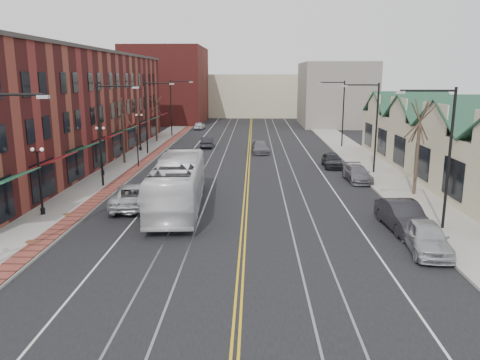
# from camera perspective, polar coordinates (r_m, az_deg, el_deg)

# --- Properties ---
(ground) EXTENTS (160.00, 160.00, 0.00)m
(ground) POSITION_cam_1_polar(r_m,az_deg,el_deg) (21.92, 0.09, -10.90)
(ground) COLOR black
(ground) RESTS_ON ground
(sidewalk_left) EXTENTS (4.00, 120.00, 0.15)m
(sidewalk_left) POSITION_cam_1_polar(r_m,az_deg,el_deg) (42.91, -15.35, 0.50)
(sidewalk_left) COLOR gray
(sidewalk_left) RESTS_ON ground
(sidewalk_right) EXTENTS (4.00, 120.00, 0.15)m
(sidewalk_right) POSITION_cam_1_polar(r_m,az_deg,el_deg) (42.58, 17.26, 0.29)
(sidewalk_right) COLOR gray
(sidewalk_right) RESTS_ON ground
(building_left) EXTENTS (10.00, 50.00, 11.00)m
(building_left) POSITION_cam_1_polar(r_m,az_deg,el_deg) (51.10, -21.01, 8.14)
(building_left) COLOR maroon
(building_left) RESTS_ON ground
(building_right) EXTENTS (8.00, 36.00, 4.60)m
(building_right) POSITION_cam_1_polar(r_m,az_deg,el_deg) (44.19, 24.97, 3.04)
(building_right) COLOR #BAB08F
(building_right) RESTS_ON ground
(backdrop_left) EXTENTS (14.00, 18.00, 14.00)m
(backdrop_left) POSITION_cam_1_polar(r_m,az_deg,el_deg) (91.62, -8.86, 11.37)
(backdrop_left) COLOR maroon
(backdrop_left) RESTS_ON ground
(backdrop_mid) EXTENTS (22.00, 14.00, 9.00)m
(backdrop_mid) POSITION_cam_1_polar(r_m,az_deg,el_deg) (105.18, 1.44, 10.29)
(backdrop_mid) COLOR #BAB08F
(backdrop_mid) RESTS_ON ground
(backdrop_right) EXTENTS (12.00, 16.00, 11.00)m
(backdrop_right) POSITION_cam_1_polar(r_m,az_deg,el_deg) (86.37, 11.53, 10.21)
(backdrop_right) COLOR slate
(backdrop_right) RESTS_ON ground
(streetlight_l_1) EXTENTS (3.33, 0.25, 8.00)m
(streetlight_l_1) POSITION_cam_1_polar(r_m,az_deg,el_deg) (38.10, -16.14, 6.52)
(streetlight_l_1) COLOR black
(streetlight_l_1) RESTS_ON sidewalk_left
(streetlight_l_2) EXTENTS (3.33, 0.25, 8.00)m
(streetlight_l_2) POSITION_cam_1_polar(r_m,az_deg,el_deg) (53.51, -10.93, 8.40)
(streetlight_l_2) COLOR black
(streetlight_l_2) RESTS_ON sidewalk_left
(streetlight_l_3) EXTENTS (3.33, 0.25, 8.00)m
(streetlight_l_3) POSITION_cam_1_polar(r_m,az_deg,el_deg) (69.18, -8.05, 9.41)
(streetlight_l_3) COLOR black
(streetlight_l_3) RESTS_ON sidewalk_left
(streetlight_r_0) EXTENTS (3.33, 0.25, 8.00)m
(streetlight_r_0) POSITION_cam_1_polar(r_m,az_deg,el_deg) (28.36, 23.44, 4.03)
(streetlight_r_0) COLOR black
(streetlight_r_0) RESTS_ON sidewalk_right
(streetlight_r_1) EXTENTS (3.33, 0.25, 8.00)m
(streetlight_r_1) POSITION_cam_1_polar(r_m,az_deg,el_deg) (43.54, 15.77, 7.24)
(streetlight_r_1) COLOR black
(streetlight_r_1) RESTS_ON sidewalk_right
(streetlight_r_2) EXTENTS (3.33, 0.25, 8.00)m
(streetlight_r_2) POSITION_cam_1_polar(r_m,az_deg,el_deg) (59.15, 12.07, 8.73)
(streetlight_r_2) COLOR black
(streetlight_r_2) RESTS_ON sidewalk_right
(lamppost_l_1) EXTENTS (0.84, 0.28, 4.27)m
(lamppost_l_1) POSITION_cam_1_polar(r_m,az_deg,el_deg) (31.80, -23.18, -0.30)
(lamppost_l_1) COLOR black
(lamppost_l_1) RESTS_ON sidewalk_left
(lamppost_l_2) EXTENTS (0.84, 0.28, 4.27)m
(lamppost_l_2) POSITION_cam_1_polar(r_m,az_deg,el_deg) (42.77, -16.54, 3.29)
(lamppost_l_2) COLOR black
(lamppost_l_2) RESTS_ON sidewalk_left
(lamppost_l_3) EXTENTS (0.84, 0.28, 4.27)m
(lamppost_l_3) POSITION_cam_1_polar(r_m,az_deg,el_deg) (56.11, -12.13, 5.63)
(lamppost_l_3) COLOR black
(lamppost_l_3) RESTS_ON sidewalk_left
(tree_left_near) EXTENTS (1.78, 1.37, 6.48)m
(tree_left_near) POSITION_cam_1_polar(r_m,az_deg,el_deg) (48.20, -14.10, 6.00)
(tree_left_near) COLOR #382B21
(tree_left_near) RESTS_ON sidewalk_left
(tree_left_far) EXTENTS (1.66, 1.28, 6.02)m
(tree_left_far) POSITION_cam_1_polar(r_m,az_deg,el_deg) (63.69, -10.21, 7.49)
(tree_left_far) COLOR #382B21
(tree_left_far) RESTS_ON sidewalk_left
(tree_right_mid) EXTENTS (1.90, 1.46, 6.93)m
(tree_right_mid) POSITION_cam_1_polar(r_m,az_deg,el_deg) (36.47, 20.86, 3.91)
(tree_right_mid) COLOR #382B21
(tree_right_mid) RESTS_ON sidewalk_right
(manhole_mid) EXTENTS (0.60, 0.60, 0.02)m
(manhole_mid) POSITION_cam_1_polar(r_m,az_deg,el_deg) (27.31, -24.10, -6.86)
(manhole_mid) COLOR #592D19
(manhole_mid) RESTS_ON sidewalk_left
(manhole_far) EXTENTS (0.60, 0.60, 0.02)m
(manhole_far) POSITION_cam_1_polar(r_m,az_deg,el_deg) (31.65, -20.23, -3.93)
(manhole_far) COLOR #592D19
(manhole_far) RESTS_ON sidewalk_left
(traffic_signal) EXTENTS (0.18, 0.15, 3.80)m
(traffic_signal) POSITION_cam_1_polar(r_m,az_deg,el_deg) (45.94, -12.40, 4.31)
(traffic_signal) COLOR black
(traffic_signal) RESTS_ON sidewalk_left
(transit_bus) EXTENTS (3.59, 12.44, 3.42)m
(transit_bus) POSITION_cam_1_polar(r_m,az_deg,el_deg) (31.31, -7.57, -0.48)
(transit_bus) COLOR white
(transit_bus) RESTS_ON ground
(parked_suv) EXTENTS (3.40, 6.26, 1.67)m
(parked_suv) POSITION_cam_1_polar(r_m,az_deg,el_deg) (32.44, -12.74, -1.82)
(parked_suv) COLOR silver
(parked_suv) RESTS_ON ground
(parked_car_a) EXTENTS (2.28, 4.77, 1.57)m
(parked_car_a) POSITION_cam_1_polar(r_m,az_deg,el_deg) (25.52, 21.78, -6.50)
(parked_car_a) COLOR #A6A9AD
(parked_car_a) RESTS_ON ground
(parked_car_b) EXTENTS (2.10, 5.15, 1.66)m
(parked_car_b) POSITION_cam_1_polar(r_m,az_deg,el_deg) (28.65, 19.21, -4.15)
(parked_car_b) COLOR black
(parked_car_b) RESTS_ON ground
(parked_car_c) EXTENTS (2.07, 4.65, 1.33)m
(parked_car_c) POSITION_cam_1_polar(r_m,az_deg,el_deg) (40.62, 14.10, 0.75)
(parked_car_c) COLOR slate
(parked_car_c) RESTS_ON ground
(parked_car_d) EXTENTS (1.77, 4.25, 1.44)m
(parked_car_d) POSITION_cam_1_polar(r_m,az_deg,el_deg) (46.42, 11.14, 2.41)
(parked_car_d) COLOR #222327
(parked_car_d) RESTS_ON ground
(distant_car_left) EXTENTS (1.55, 4.04, 1.31)m
(distant_car_left) POSITION_cam_1_polar(r_m,az_deg,el_deg) (58.35, -4.03, 4.61)
(distant_car_left) COLOR black
(distant_car_left) RESTS_ON ground
(distant_car_right) EXTENTS (2.19, 4.69, 1.33)m
(distant_car_right) POSITION_cam_1_polar(r_m,az_deg,el_deg) (54.09, 2.48, 4.00)
(distant_car_right) COLOR slate
(distant_car_right) RESTS_ON ground
(distant_car_far) EXTENTS (1.76, 3.84, 1.28)m
(distant_car_far) POSITION_cam_1_polar(r_m,az_deg,el_deg) (78.35, -4.96, 6.62)
(distant_car_far) COLOR silver
(distant_car_far) RESTS_ON ground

